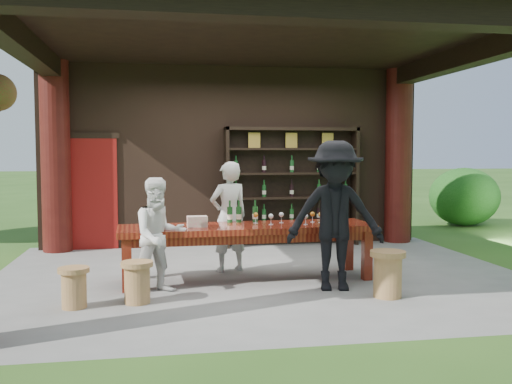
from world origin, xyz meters
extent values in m
plane|color=#2D5119|center=(0.00, 0.00, 0.00)|extent=(90.00, 90.00, 0.00)
cube|color=slate|center=(0.00, 0.00, -0.05)|extent=(7.40, 5.90, 0.10)
cube|color=black|center=(0.00, 2.75, 1.65)|extent=(7.00, 0.18, 3.30)
cube|color=maroon|center=(-2.60, 2.65, 1.00)|extent=(0.95, 0.06, 2.00)
cylinder|color=#380C0A|center=(-3.15, 2.55, 1.65)|extent=(0.50, 0.50, 3.30)
cylinder|color=#380C0A|center=(3.15, 2.55, 1.65)|extent=(0.50, 0.50, 3.30)
cube|color=black|center=(0.00, -2.40, 3.15)|extent=(6.70, 0.35, 0.35)
cube|color=black|center=(-3.15, 0.00, 3.15)|extent=(0.30, 5.20, 0.30)
cube|color=black|center=(3.15, 0.00, 3.15)|extent=(0.30, 5.20, 0.30)
cube|color=black|center=(0.00, 0.00, 3.40)|extent=(7.50, 6.00, 0.20)
cube|color=#56120C|center=(-0.23, -0.23, 0.71)|extent=(3.46, 1.03, 0.08)
cube|color=#56120C|center=(-0.23, -0.23, 0.61)|extent=(3.25, 0.87, 0.12)
cube|color=#56120C|center=(-1.80, -0.64, 0.34)|extent=(0.13, 0.13, 0.67)
cube|color=#56120C|center=(1.37, -0.50, 0.34)|extent=(0.13, 0.13, 0.67)
cube|color=#56120C|center=(-1.83, 0.04, 0.34)|extent=(0.13, 0.13, 0.67)
cube|color=#56120C|center=(1.34, 0.18, 0.34)|extent=(0.13, 0.13, 0.67)
cylinder|color=olive|center=(-1.66, -1.19, 0.21)|extent=(0.29, 0.29, 0.43)
cylinder|color=olive|center=(-1.66, -1.19, 0.46)|extent=(0.37, 0.37, 0.06)
cylinder|color=olive|center=(1.28, -1.42, 0.25)|extent=(0.33, 0.33, 0.49)
cylinder|color=olive|center=(1.28, -1.42, 0.52)|extent=(0.42, 0.42, 0.07)
cylinder|color=olive|center=(-2.35, -1.27, 0.20)|extent=(0.27, 0.27, 0.40)
cylinder|color=olive|center=(-2.35, -1.27, 0.43)|extent=(0.35, 0.35, 0.05)
imported|color=beige|center=(-0.40, 0.39, 0.80)|extent=(0.67, 0.55, 1.60)
imported|color=white|center=(-1.41, -0.74, 0.71)|extent=(0.83, 0.74, 1.42)
imported|color=black|center=(0.77, -0.95, 0.94)|extent=(1.31, 0.88, 1.88)
cube|color=#BF6672|center=(-0.91, -0.29, 0.82)|extent=(0.27, 0.19, 0.14)
ellipsoid|color=#194C14|center=(5.67, 4.52, 0.58)|extent=(1.60, 1.60, 1.36)
camera|label=1|loc=(-1.42, -7.77, 1.74)|focal=40.00mm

